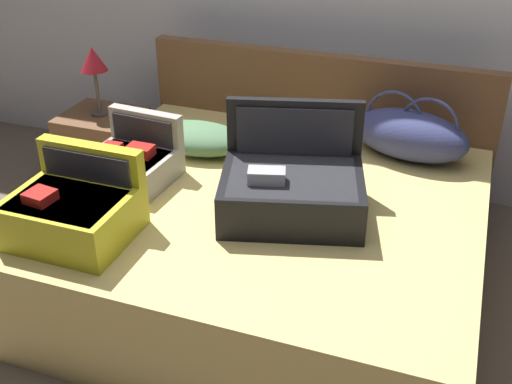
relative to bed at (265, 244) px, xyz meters
name	(u,v)px	position (x,y,z in m)	size (l,w,h in m)	color
ground_plane	(235,341)	(0.00, -0.40, -0.25)	(12.00, 12.00, 0.00)	#6B5B4C
bed	(265,244)	(0.00, 0.00, 0.00)	(1.88, 1.69, 0.50)	tan
headboard	(317,131)	(0.00, 0.88, 0.20)	(1.92, 0.08, 0.90)	brown
hard_case_large	(292,187)	(0.14, -0.07, 0.37)	(0.69, 0.61, 0.43)	black
hard_case_medium	(73,211)	(-0.62, -0.54, 0.37)	(0.46, 0.40, 0.33)	gold
hard_case_small	(132,161)	(-0.64, -0.04, 0.34)	(0.39, 0.37, 0.29)	gray
duffel_bag	(409,134)	(0.53, 0.62, 0.38)	(0.63, 0.40, 0.33)	navy
pillow_near_headboard	(197,138)	(-0.48, 0.33, 0.32)	(0.52, 0.30, 0.14)	#4C724C
nightstand	(105,152)	(-1.22, 0.59, 0.00)	(0.44, 0.40, 0.49)	brown
table_lamp	(93,63)	(-1.22, 0.59, 0.55)	(0.15, 0.15, 0.40)	#3F3833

